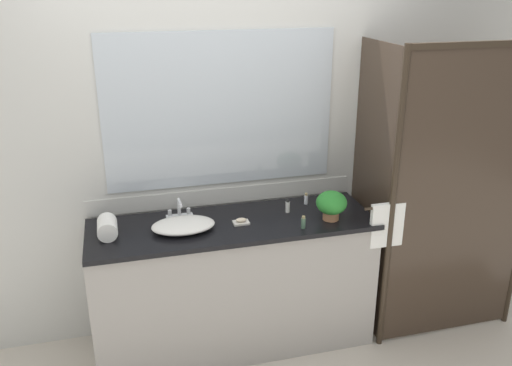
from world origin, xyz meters
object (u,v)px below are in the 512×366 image
amenity_bottle_lotion (306,199)px  soap_dish (241,221)px  faucet (179,211)px  amenity_bottle_shampoo (303,223)px  sink_basin (183,225)px  amenity_bottle_body_wash (288,206)px  rolled_towel_near_edge (107,227)px  potted_plant (331,204)px

amenity_bottle_lotion → soap_dish: bearing=-159.2°
faucet → soap_dish: faucet is taller
faucet → amenity_bottle_shampoo: size_ratio=2.09×
soap_dish → amenity_bottle_shampoo: (0.35, -0.16, 0.02)m
soap_dish → amenity_bottle_shampoo: bearing=-25.0°
sink_basin → faucet: size_ratio=2.27×
sink_basin → faucet: 0.18m
amenity_bottle_body_wash → amenity_bottle_shampoo: size_ratio=1.06×
faucet → soap_dish: bearing=-26.6°
faucet → rolled_towel_near_edge: bearing=-161.6°
sink_basin → amenity_bottle_body_wash: size_ratio=4.49×
potted_plant → amenity_bottle_body_wash: (-0.23, 0.18, -0.07)m
sink_basin → soap_dish: size_ratio=3.86×
amenity_bottle_shampoo → sink_basin: bearing=166.8°
potted_plant → amenity_bottle_shampoo: size_ratio=2.39×
faucet → rolled_towel_near_edge: faucet is taller
amenity_bottle_lotion → amenity_bottle_body_wash: bearing=-149.3°
sink_basin → potted_plant: 0.93m
potted_plant → soap_dish: bearing=171.4°
faucet → amenity_bottle_body_wash: size_ratio=1.97×
potted_plant → faucet: bearing=164.0°
soap_dish → potted_plant: bearing=-8.6°
amenity_bottle_lotion → amenity_bottle_shampoo: bearing=-112.3°
sink_basin → amenity_bottle_body_wash: (0.70, 0.09, 0.01)m
sink_basin → faucet: bearing=90.0°
faucet → amenity_bottle_lotion: bearing=0.6°
sink_basin → amenity_bottle_shampoo: size_ratio=4.74×
sink_basin → amenity_bottle_body_wash: bearing=7.3°
amenity_bottle_body_wash → rolled_towel_near_edge: rolled_towel_near_edge is taller
potted_plant → amenity_bottle_lotion: size_ratio=2.49×
sink_basin → amenity_bottle_lotion: size_ratio=4.93×
faucet → rolled_towel_near_edge: size_ratio=0.94×
potted_plant → soap_dish: potted_plant is taller
faucet → amenity_bottle_shampoo: bearing=-25.8°
soap_dish → amenity_bottle_body_wash: 0.35m
amenity_bottle_body_wash → rolled_towel_near_edge: size_ratio=0.48×
sink_basin → amenity_bottle_shampoo: (0.71, -0.17, 0.01)m
rolled_towel_near_edge → potted_plant: bearing=-4.9°
sink_basin → amenity_bottle_lotion: (0.86, 0.19, 0.01)m
soap_dish → rolled_towel_near_edge: bearing=177.7°
sink_basin → amenity_bottle_shampoo: bearing=-13.2°
potted_plant → rolled_towel_near_edge: bearing=175.1°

